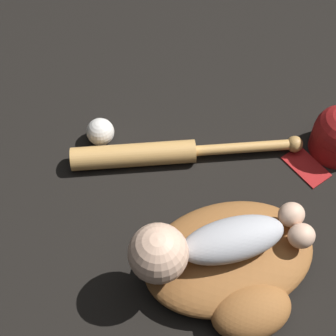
{
  "coord_description": "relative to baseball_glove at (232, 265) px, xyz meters",
  "views": [
    {
      "loc": [
        0.25,
        0.45,
        1.11
      ],
      "look_at": [
        0.16,
        -0.26,
        0.07
      ],
      "focal_mm": 60.0,
      "sensor_mm": 36.0,
      "label": 1
    }
  ],
  "objects": [
    {
      "name": "baseball_glove",
      "position": [
        0.0,
        0.0,
        0.0
      ],
      "size": [
        0.4,
        0.35,
        0.08
      ],
      "color": "#935B2D",
      "rests_on": "ground"
    },
    {
      "name": "ground_plane",
      "position": [
        -0.05,
        0.02,
        -0.04
      ],
      "size": [
        6.0,
        6.0,
        0.0
      ],
      "primitive_type": "plane",
      "color": "black"
    },
    {
      "name": "baseball",
      "position": [
        0.25,
        -0.4,
        -0.01
      ],
      "size": [
        0.07,
        0.07,
        0.07
      ],
      "color": "white",
      "rests_on": "ground"
    },
    {
      "name": "baby_figure",
      "position": [
        0.06,
        -0.01,
        0.09
      ],
      "size": [
        0.38,
        0.15,
        0.12
      ],
      "color": "#B2B2B7",
      "rests_on": "baseball_glove"
    },
    {
      "name": "baseball_bat",
      "position": [
        0.12,
        -0.32,
        -0.01
      ],
      "size": [
        0.56,
        0.08,
        0.06
      ],
      "color": "tan",
      "rests_on": "ground"
    }
  ]
}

